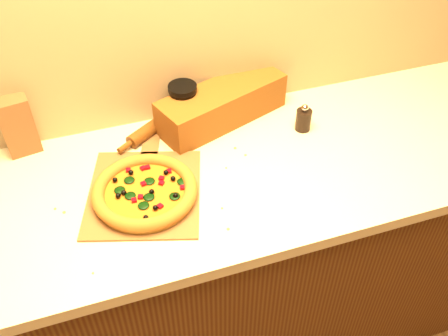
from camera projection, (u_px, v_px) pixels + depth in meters
cabinet at (204, 270)px, 1.82m from camera, size 2.80×0.65×0.86m
countertop at (200, 181)px, 1.51m from camera, size 2.84×0.68×0.04m
pizza_peel at (145, 189)px, 1.46m from camera, size 0.41×0.51×0.01m
pizza at (145, 192)px, 1.42m from camera, size 0.30×0.30×0.04m
pepper_grinder at (303, 119)px, 1.65m from camera, size 0.05×0.05×0.10m
rolling_pin at (155, 126)px, 1.65m from camera, size 0.28×0.20×0.04m
bread_bag at (222, 104)px, 1.67m from camera, size 0.47×0.29×0.12m
paper_bag at (17, 125)px, 1.53m from camera, size 0.11×0.09×0.19m
dark_jar at (184, 105)px, 1.64m from camera, size 0.09×0.09×0.15m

